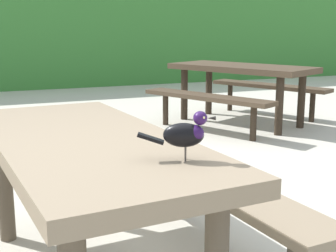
# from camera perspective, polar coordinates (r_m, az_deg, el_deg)

# --- Properties ---
(hedge_wall) EXTENTS (28.00, 1.25, 2.32)m
(hedge_wall) POSITION_cam_1_polar(r_m,az_deg,el_deg) (10.15, -18.99, 10.86)
(hedge_wall) COLOR #387A33
(hedge_wall) RESTS_ON ground
(picnic_table_foreground) EXTENTS (1.82, 1.86, 0.74)m
(picnic_table_foreground) POSITION_cam_1_polar(r_m,az_deg,el_deg) (2.25, -9.76, -5.66)
(picnic_table_foreground) COLOR #84725B
(picnic_table_foreground) RESTS_ON ground
(bird_grackle) EXTENTS (0.27, 0.15, 0.18)m
(bird_grackle) POSITION_cam_1_polar(r_m,az_deg,el_deg) (1.75, 2.20, -0.85)
(bird_grackle) COLOR black
(bird_grackle) RESTS_ON picnic_table_foreground
(picnic_table_mid_left) EXTENTS (2.26, 2.27, 0.74)m
(picnic_table_mid_left) POSITION_cam_1_polar(r_m,az_deg,el_deg) (6.12, 8.63, 5.43)
(picnic_table_mid_left) COLOR #473828
(picnic_table_mid_left) RESTS_ON ground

